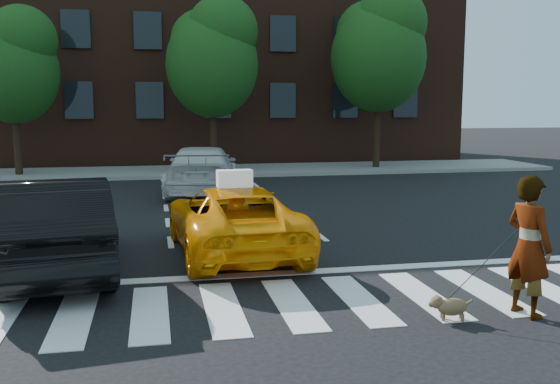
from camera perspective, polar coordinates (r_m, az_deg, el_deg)
name	(u,v)px	position (r m, az deg, el deg)	size (l,w,h in m)	color
ground	(292,304)	(9.07, 1.14, -10.17)	(120.00, 120.00, 0.00)	black
crosswalk	(292,303)	(9.07, 1.14, -10.13)	(13.00, 2.40, 0.01)	silver
stop_line	(272,274)	(10.57, -0.77, -7.48)	(12.00, 0.30, 0.01)	silver
sidewalk_far	(201,171)	(26.12, -7.27, 1.91)	(30.00, 4.00, 0.15)	slate
building	(188,43)	(33.61, -8.43, 13.36)	(26.00, 10.00, 12.00)	#412217
tree_left	(14,61)	(25.96, -23.18, 10.95)	(3.39, 3.38, 6.50)	black
tree_mid	(213,53)	(25.60, -6.16, 12.52)	(3.69, 3.69, 7.10)	black
tree_right	(379,46)	(27.20, 9.08, 13.07)	(4.00, 4.00, 7.70)	black
taxi	(234,219)	(11.95, -4.26, -2.51)	(2.16, 4.69, 1.30)	#FF9905
black_sedan	(56,225)	(11.22, -19.79, -2.89)	(1.69, 4.86, 1.60)	black
white_suv	(202,170)	(19.91, -7.14, 2.00)	(2.13, 5.24, 1.52)	silver
woman	(529,246)	(8.99, 21.79, -4.62)	(0.70, 0.46, 1.91)	#999999
dog	(449,306)	(8.65, 15.21, -10.04)	(0.58, 0.32, 0.33)	#98734D
taxi_sign	(235,178)	(11.63, -4.18, 1.24)	(0.65, 0.28, 0.32)	white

